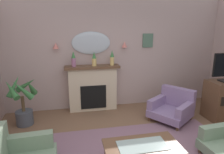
{
  "coord_description": "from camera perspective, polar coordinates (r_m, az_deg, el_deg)",
  "views": [
    {
      "loc": [
        -1.15,
        -2.34,
        2.1
      ],
      "look_at": [
        -0.37,
        1.45,
        1.11
      ],
      "focal_mm": 31.63,
      "sensor_mm": 36.0,
      "label": 1
    }
  ],
  "objects": [
    {
      "name": "armchair_in_corner",
      "position": [
        4.82,
        17.1,
        -8.23
      ],
      "size": [
        1.13,
        1.13,
        0.71
      ],
      "color": "gray",
      "rests_on": "ground"
    },
    {
      "name": "tv_cabinet",
      "position": [
        5.31,
        29.72,
        -5.76
      ],
      "size": [
        0.8,
        0.57,
        0.9
      ],
      "color": "brown",
      "rests_on": "ground"
    },
    {
      "name": "wall_mirror",
      "position": [
        5.0,
        -6.08,
        9.75
      ],
      "size": [
        0.96,
        0.06,
        0.56
      ],
      "primitive_type": "ellipsoid",
      "color": "#B2BCC6"
    },
    {
      "name": "wall_sconce_right",
      "position": [
        5.11,
        3.64,
        9.34
      ],
      "size": [
        0.14,
        0.14,
        0.14
      ],
      "primitive_type": "cone",
      "color": "#D17066"
    },
    {
      "name": "wall_sconce_left",
      "position": [
        4.94,
        -15.96,
        8.66
      ],
      "size": [
        0.14,
        0.14,
        0.14
      ],
      "primitive_type": "cone",
      "color": "#D17066"
    },
    {
      "name": "coffee_table",
      "position": [
        3.07,
        8.74,
        -19.84
      ],
      "size": [
        1.1,
        0.6,
        0.45
      ],
      "color": "brown",
      "rests_on": "ground"
    },
    {
      "name": "wall_back",
      "position": [
        5.22,
        1.21,
        6.96
      ],
      "size": [
        6.67,
        0.1,
        2.87
      ],
      "primitive_type": "cube",
      "color": "#B29993",
      "rests_on": "ground"
    },
    {
      "name": "mantel_vase_centre",
      "position": [
        4.85,
        -11.07,
        5.03
      ],
      "size": [
        0.11,
        0.11,
        0.37
      ],
      "color": "#9E6084",
      "rests_on": "fireplace"
    },
    {
      "name": "framed_picture",
      "position": [
        5.37,
        10.31,
        10.34
      ],
      "size": [
        0.28,
        0.03,
        0.36
      ],
      "primitive_type": "cube",
      "color": "#4C6B56"
    },
    {
      "name": "potted_plant_corner_palm",
      "position": [
        4.69,
        -24.38,
        -6.59
      ],
      "size": [
        0.69,
        0.7,
        1.1
      ],
      "color": "#474C56",
      "rests_on": "ground"
    },
    {
      "name": "mantel_vase_left",
      "position": [
        4.88,
        -5.17,
        5.13
      ],
      "size": [
        0.11,
        0.11,
        0.35
      ],
      "color": "tan",
      "rests_on": "fireplace"
    },
    {
      "name": "fireplace",
      "position": [
        5.08,
        -5.58,
        -3.28
      ],
      "size": [
        1.36,
        0.36,
        1.16
      ],
      "color": "beige",
      "rests_on": "ground"
    },
    {
      "name": "mantel_vase_right",
      "position": [
        4.95,
        0.02,
        5.53
      ],
      "size": [
        0.1,
        0.1,
        0.37
      ],
      "color": "tan",
      "rests_on": "fireplace"
    }
  ]
}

